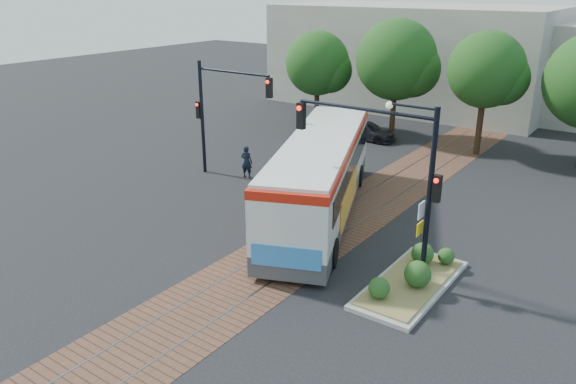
# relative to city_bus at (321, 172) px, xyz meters

# --- Properties ---
(ground) EXTENTS (120.00, 120.00, 0.00)m
(ground) POSITION_rel_city_bus_xyz_m (1.16, -2.59, -1.96)
(ground) COLOR black
(ground) RESTS_ON ground
(trackbed) EXTENTS (3.60, 40.00, 0.02)m
(trackbed) POSITION_rel_city_bus_xyz_m (1.16, 1.41, -1.96)
(trackbed) COLOR brown
(trackbed) RESTS_ON ground
(tree_row) EXTENTS (26.40, 5.60, 7.67)m
(tree_row) POSITION_rel_city_bus_xyz_m (2.37, 13.82, 2.89)
(tree_row) COLOR #382314
(tree_row) RESTS_ON ground
(warehouses) EXTENTS (40.00, 13.00, 8.00)m
(warehouses) POSITION_rel_city_bus_xyz_m (0.63, 26.15, 1.85)
(warehouses) COLOR #ADA899
(warehouses) RESTS_ON ground
(city_bus) EXTENTS (7.64, 13.20, 3.52)m
(city_bus) POSITION_rel_city_bus_xyz_m (0.00, 0.00, 0.00)
(city_bus) COLOR #424245
(city_bus) RESTS_ON ground
(traffic_island) EXTENTS (2.20, 5.20, 1.13)m
(traffic_island) POSITION_rel_city_bus_xyz_m (5.98, -3.49, -1.63)
(traffic_island) COLOR gray
(traffic_island) RESTS_ON ground
(signal_pole_main) EXTENTS (5.49, 0.46, 6.00)m
(signal_pole_main) POSITION_rel_city_bus_xyz_m (5.02, -3.40, 2.19)
(signal_pole_main) COLOR black
(signal_pole_main) RESTS_ON ground
(signal_pole_left) EXTENTS (4.99, 0.34, 6.00)m
(signal_pole_left) POSITION_rel_city_bus_xyz_m (-7.21, 1.40, 1.90)
(signal_pole_left) COLOR black
(signal_pole_left) RESTS_ON ground
(officer) EXTENTS (0.71, 0.56, 1.71)m
(officer) POSITION_rel_city_bus_xyz_m (-5.88, 2.03, -1.11)
(officer) COLOR black
(officer) RESTS_ON ground
(parked_car) EXTENTS (4.08, 1.68, 1.18)m
(parked_car) POSITION_rel_city_bus_xyz_m (-4.40, 12.55, -1.37)
(parked_car) COLOR black
(parked_car) RESTS_ON ground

